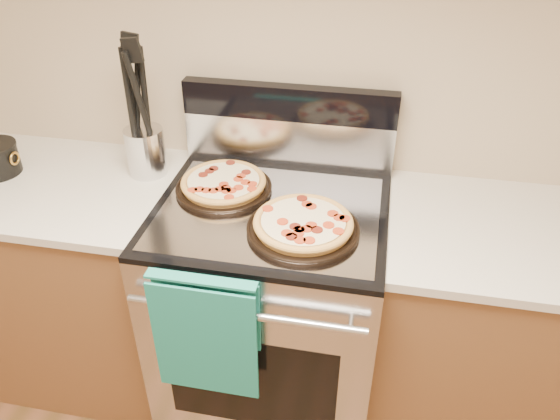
% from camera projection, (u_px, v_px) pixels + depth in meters
% --- Properties ---
extents(wall_back, '(4.00, 0.00, 4.00)m').
position_uv_depth(wall_back, '(292.00, 45.00, 1.83)').
color(wall_back, '#C7AF90').
rests_on(wall_back, ground).
extents(range_body, '(0.76, 0.68, 0.90)m').
position_uv_depth(range_body, '(272.00, 312.00, 2.05)').
color(range_body, '#B7B7BC').
rests_on(range_body, ground).
extents(oven_window, '(0.56, 0.01, 0.40)m').
position_uv_depth(oven_window, '(251.00, 384.00, 1.77)').
color(oven_window, black).
rests_on(oven_window, range_body).
extents(cooktop, '(0.76, 0.68, 0.02)m').
position_uv_depth(cooktop, '(271.00, 210.00, 1.79)').
color(cooktop, black).
rests_on(cooktop, range_body).
extents(backsplash_lower, '(0.76, 0.06, 0.18)m').
position_uv_depth(backsplash_lower, '(289.00, 141.00, 1.99)').
color(backsplash_lower, silver).
rests_on(backsplash_lower, cooktop).
extents(backsplash_upper, '(0.76, 0.06, 0.12)m').
position_uv_depth(backsplash_upper, '(289.00, 103.00, 1.90)').
color(backsplash_upper, black).
rests_on(backsplash_upper, backsplash_lower).
extents(oven_handle, '(0.70, 0.03, 0.03)m').
position_uv_depth(oven_handle, '(244.00, 315.00, 1.55)').
color(oven_handle, silver).
rests_on(oven_handle, range_body).
extents(dish_towel, '(0.32, 0.05, 0.42)m').
position_uv_depth(dish_towel, '(206.00, 333.00, 1.62)').
color(dish_towel, teal).
rests_on(dish_towel, oven_handle).
extents(foil_sheet, '(0.70, 0.55, 0.01)m').
position_uv_depth(foil_sheet, '(269.00, 212.00, 1.76)').
color(foil_sheet, gray).
rests_on(foil_sheet, cooktop).
extents(cabinet_left, '(1.00, 0.62, 0.88)m').
position_uv_depth(cabinet_left, '(62.00, 279.00, 2.22)').
color(cabinet_left, brown).
rests_on(cabinet_left, ground).
extents(countertop_left, '(1.02, 0.64, 0.03)m').
position_uv_depth(countertop_left, '(34.00, 183.00, 1.96)').
color(countertop_left, beige).
rests_on(countertop_left, cabinet_left).
extents(cabinet_right, '(1.00, 0.62, 0.88)m').
position_uv_depth(cabinet_right, '(516.00, 342.00, 1.94)').
color(cabinet_right, brown).
rests_on(cabinet_right, ground).
extents(countertop_right, '(1.02, 0.64, 0.03)m').
position_uv_depth(countertop_right, '(552.00, 240.00, 1.68)').
color(countertop_right, beige).
rests_on(countertop_right, cabinet_right).
extents(pepperoni_pizza_back, '(0.34, 0.34, 0.04)m').
position_uv_depth(pepperoni_pizza_back, '(224.00, 184.00, 1.86)').
color(pepperoni_pizza_back, '#B37336').
rests_on(pepperoni_pizza_back, foil_sheet).
extents(pepperoni_pizza_front, '(0.43, 0.43, 0.05)m').
position_uv_depth(pepperoni_pizza_front, '(303.00, 225.00, 1.65)').
color(pepperoni_pizza_front, '#B37336').
rests_on(pepperoni_pizza_front, foil_sheet).
extents(utensil_crock, '(0.18, 0.18, 0.17)m').
position_uv_depth(utensil_crock, '(146.00, 151.00, 1.95)').
color(utensil_crock, silver).
rests_on(utensil_crock, countertop_left).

